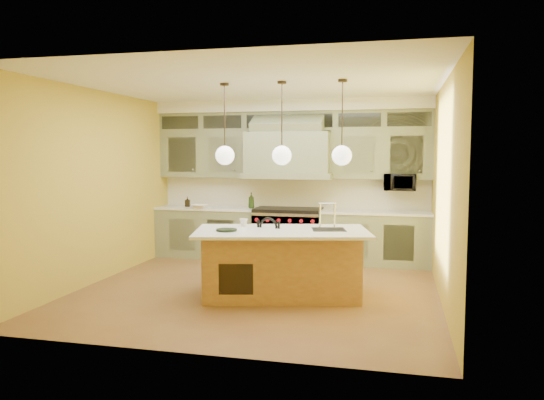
% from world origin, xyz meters
% --- Properties ---
extents(floor, '(5.00, 5.00, 0.00)m').
position_xyz_m(floor, '(0.00, 0.00, 0.00)').
color(floor, brown).
rests_on(floor, ground).
extents(ceiling, '(5.00, 5.00, 0.00)m').
position_xyz_m(ceiling, '(0.00, 0.00, 2.90)').
color(ceiling, white).
rests_on(ceiling, wall_back).
extents(wall_back, '(5.00, 0.00, 5.00)m').
position_xyz_m(wall_back, '(0.00, 2.50, 1.45)').
color(wall_back, gold).
rests_on(wall_back, ground).
extents(wall_front, '(5.00, 0.00, 5.00)m').
position_xyz_m(wall_front, '(0.00, -2.50, 1.45)').
color(wall_front, gold).
rests_on(wall_front, ground).
extents(wall_left, '(0.00, 5.00, 5.00)m').
position_xyz_m(wall_left, '(-2.50, 0.00, 1.45)').
color(wall_left, gold).
rests_on(wall_left, ground).
extents(wall_right, '(0.00, 5.00, 5.00)m').
position_xyz_m(wall_right, '(2.50, 0.00, 1.45)').
color(wall_right, gold).
rests_on(wall_right, ground).
extents(back_cabinetry, '(5.00, 0.77, 2.90)m').
position_xyz_m(back_cabinetry, '(0.00, 2.23, 1.43)').
color(back_cabinetry, gray).
rests_on(back_cabinetry, floor).
extents(range, '(1.20, 0.74, 0.96)m').
position_xyz_m(range, '(0.00, 2.14, 0.49)').
color(range, silver).
rests_on(range, floor).
extents(kitchen_island, '(2.52, 1.72, 1.35)m').
position_xyz_m(kitchen_island, '(0.41, -0.25, 0.47)').
color(kitchen_island, '#8E5E32').
rests_on(kitchen_island, floor).
extents(counter_stool, '(0.44, 0.44, 1.07)m').
position_xyz_m(counter_stool, '(0.16, -0.27, 0.60)').
color(counter_stool, black).
rests_on(counter_stool, floor).
extents(microwave, '(0.54, 0.37, 0.30)m').
position_xyz_m(microwave, '(1.95, 2.25, 1.45)').
color(microwave, black).
rests_on(microwave, back_cabinetry).
extents(oil_bottle_a, '(0.12, 0.12, 0.29)m').
position_xyz_m(oil_bottle_a, '(-0.70, 2.15, 1.09)').
color(oil_bottle_a, '#1B3213').
rests_on(oil_bottle_a, back_cabinetry).
extents(oil_bottle_b, '(0.10, 0.10, 0.19)m').
position_xyz_m(oil_bottle_b, '(-1.96, 2.15, 1.04)').
color(oil_bottle_b, black).
rests_on(oil_bottle_b, back_cabinetry).
extents(fruit_bowl, '(0.30, 0.30, 0.07)m').
position_xyz_m(fruit_bowl, '(-1.62, 1.92, 0.98)').
color(fruit_bowl, white).
rests_on(fruit_bowl, back_cabinetry).
extents(cup, '(0.13, 0.13, 0.11)m').
position_xyz_m(cup, '(-0.20, -0.04, 0.97)').
color(cup, silver).
rests_on(cup, kitchen_island).
extents(pendant_left, '(0.26, 0.26, 1.11)m').
position_xyz_m(pendant_left, '(-0.40, -0.25, 1.95)').
color(pendant_left, '#2D2319').
rests_on(pendant_left, ceiling).
extents(pendant_center, '(0.26, 0.26, 1.11)m').
position_xyz_m(pendant_center, '(0.40, -0.25, 1.95)').
color(pendant_center, '#2D2319').
rests_on(pendant_center, ceiling).
extents(pendant_right, '(0.26, 0.26, 1.11)m').
position_xyz_m(pendant_right, '(1.20, -0.25, 1.95)').
color(pendant_right, '#2D2319').
rests_on(pendant_right, ceiling).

